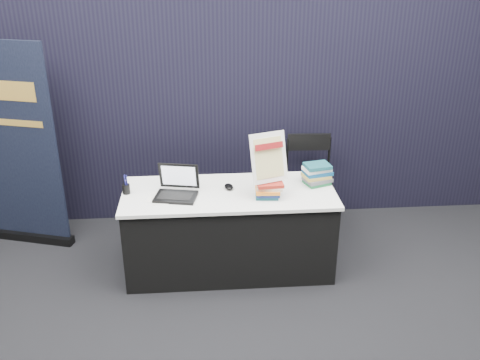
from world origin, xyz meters
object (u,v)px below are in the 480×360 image
laptop (176,189)px  stacking_chair (310,182)px  book_stack_tall (269,190)px  info_sign (269,158)px  book_stack_short (317,174)px  display_table (229,230)px  pullup_banner (20,159)px

laptop → stacking_chair: 1.45m
laptop → book_stack_tall: laptop is taller
laptop → info_sign: (0.76, -0.06, 0.28)m
book_stack_short → laptop: bearing=-173.5°
laptop → stacking_chair: (1.27, 0.64, -0.27)m
book_stack_tall → info_sign: bearing=90.0°
book_stack_short → display_table: bearing=-173.2°
laptop → pullup_banner: (-1.44, 0.67, 0.05)m
laptop → display_table: bearing=17.3°
laptop → info_sign: 0.81m
book_stack_tall → laptop: bearing=173.4°
book_stack_tall → info_sign: size_ratio=0.49×
info_sign → stacking_chair: (0.51, 0.70, -0.55)m
book_stack_short → info_sign: info_sign is taller
info_sign → stacking_chair: 1.02m
info_sign → display_table: bearing=143.5°
info_sign → book_stack_short: bearing=4.8°
book_stack_short → stacking_chair: 0.59m
display_table → pullup_banner: (-1.88, 0.62, 0.48)m
book_stack_tall → stacking_chair: 0.93m
laptop → book_stack_short: size_ratio=1.52×
stacking_chair → book_stack_short: bearing=-93.7°
stacking_chair → pullup_banner: bearing=-177.8°
display_table → info_sign: bearing=-18.0°
display_table → stacking_chair: size_ratio=1.85×
book_stack_short → stacking_chair: size_ratio=0.26×
laptop → book_stack_tall: size_ratio=1.85×
display_table → book_stack_tall: bearing=-22.8°
book_stack_tall → pullup_banner: pullup_banner is taller
display_table → book_stack_short: size_ratio=7.22×
book_stack_short → pullup_banner: pullup_banner is taller
display_table → stacking_chair: stacking_chair is taller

